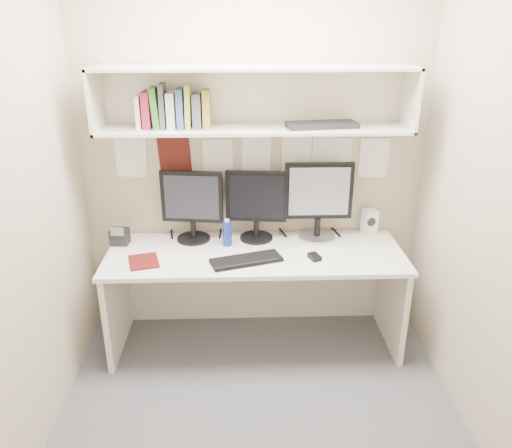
{
  "coord_description": "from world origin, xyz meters",
  "views": [
    {
      "loc": [
        -0.1,
        -2.4,
        2.19
      ],
      "look_at": [
        -0.01,
        0.35,
        1.05
      ],
      "focal_mm": 35.0,
      "sensor_mm": 36.0,
      "label": 1
    }
  ],
  "objects_px": {
    "desk": "(255,298)",
    "speaker": "(369,222)",
    "monitor_left": "(192,203)",
    "maroon_notebook": "(144,261)",
    "keyboard": "(246,260)",
    "monitor_right": "(319,199)",
    "monitor_center": "(256,203)",
    "desk_phone": "(120,236)"
  },
  "relations": [
    {
      "from": "desk",
      "to": "speaker",
      "type": "relative_size",
      "value": 10.6
    },
    {
      "from": "monitor_left",
      "to": "maroon_notebook",
      "type": "distance_m",
      "value": 0.53
    },
    {
      "from": "keyboard",
      "to": "speaker",
      "type": "bearing_deg",
      "value": 7.42
    },
    {
      "from": "monitor_right",
      "to": "speaker",
      "type": "distance_m",
      "value": 0.44
    },
    {
      "from": "desk",
      "to": "monitor_center",
      "type": "height_order",
      "value": "monitor_center"
    },
    {
      "from": "speaker",
      "to": "monitor_left",
      "type": "bearing_deg",
      "value": 165.41
    },
    {
      "from": "monitor_center",
      "to": "keyboard",
      "type": "bearing_deg",
      "value": -95.35
    },
    {
      "from": "keyboard",
      "to": "desk",
      "type": "bearing_deg",
      "value": 50.1
    },
    {
      "from": "maroon_notebook",
      "to": "desk_phone",
      "type": "bearing_deg",
      "value": 110.72
    },
    {
      "from": "monitor_right",
      "to": "keyboard",
      "type": "relative_size",
      "value": 1.21
    },
    {
      "from": "keyboard",
      "to": "speaker",
      "type": "relative_size",
      "value": 2.43
    },
    {
      "from": "speaker",
      "to": "maroon_notebook",
      "type": "distance_m",
      "value": 1.62
    },
    {
      "from": "monitor_left",
      "to": "speaker",
      "type": "bearing_deg",
      "value": 9.62
    },
    {
      "from": "monitor_center",
      "to": "keyboard",
      "type": "relative_size",
      "value": 1.08
    },
    {
      "from": "desk",
      "to": "monitor_left",
      "type": "bearing_deg",
      "value": 153.15
    },
    {
      "from": "monitor_center",
      "to": "monitor_right",
      "type": "relative_size",
      "value": 0.9
    },
    {
      "from": "desk",
      "to": "monitor_right",
      "type": "relative_size",
      "value": 3.61
    },
    {
      "from": "monitor_right",
      "to": "desk_phone",
      "type": "bearing_deg",
      "value": -176.94
    },
    {
      "from": "desk",
      "to": "monitor_right",
      "type": "xyz_separation_m",
      "value": [
        0.45,
        0.22,
        0.66
      ]
    },
    {
      "from": "desk",
      "to": "maroon_notebook",
      "type": "relative_size",
      "value": 9.01
    },
    {
      "from": "monitor_left",
      "to": "desk",
      "type": "bearing_deg",
      "value": -19.44
    },
    {
      "from": "desk_phone",
      "to": "maroon_notebook",
      "type": "bearing_deg",
      "value": -47.87
    },
    {
      "from": "keyboard",
      "to": "speaker",
      "type": "distance_m",
      "value": 1.0
    },
    {
      "from": "speaker",
      "to": "desk_phone",
      "type": "bearing_deg",
      "value": 166.93
    },
    {
      "from": "monitor_right",
      "to": "keyboard",
      "type": "xyz_separation_m",
      "value": [
        -0.51,
        -0.37,
        -0.28
      ]
    },
    {
      "from": "monitor_right",
      "to": "maroon_notebook",
      "type": "relative_size",
      "value": 2.49
    },
    {
      "from": "desk_phone",
      "to": "speaker",
      "type": "bearing_deg",
      "value": 9.81
    },
    {
      "from": "monitor_center",
      "to": "speaker",
      "type": "height_order",
      "value": "monitor_center"
    },
    {
      "from": "desk_phone",
      "to": "desk",
      "type": "bearing_deg",
      "value": -3.11
    },
    {
      "from": "monitor_right",
      "to": "keyboard",
      "type": "bearing_deg",
      "value": -143.67
    },
    {
      "from": "speaker",
      "to": "desk_phone",
      "type": "height_order",
      "value": "speaker"
    },
    {
      "from": "keyboard",
      "to": "maroon_notebook",
      "type": "xyz_separation_m",
      "value": [
        -0.66,
        0.01,
        -0.01
      ]
    },
    {
      "from": "speaker",
      "to": "desk_phone",
      "type": "relative_size",
      "value": 1.29
    },
    {
      "from": "desk",
      "to": "speaker",
      "type": "height_order",
      "value": "speaker"
    },
    {
      "from": "speaker",
      "to": "monitor_right",
      "type": "bearing_deg",
      "value": 170.41
    },
    {
      "from": "desk",
      "to": "desk_phone",
      "type": "bearing_deg",
      "value": 170.8
    },
    {
      "from": "keyboard",
      "to": "monitor_right",
      "type": "bearing_deg",
      "value": 18.36
    },
    {
      "from": "monitor_center",
      "to": "speaker",
      "type": "distance_m",
      "value": 0.84
    },
    {
      "from": "monitor_left",
      "to": "monitor_center",
      "type": "bearing_deg",
      "value": 7.41
    },
    {
      "from": "monitor_left",
      "to": "keyboard",
      "type": "relative_size",
      "value": 1.09
    },
    {
      "from": "monitor_center",
      "to": "maroon_notebook",
      "type": "relative_size",
      "value": 2.24
    },
    {
      "from": "monitor_left",
      "to": "monitor_right",
      "type": "relative_size",
      "value": 0.91
    }
  ]
}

